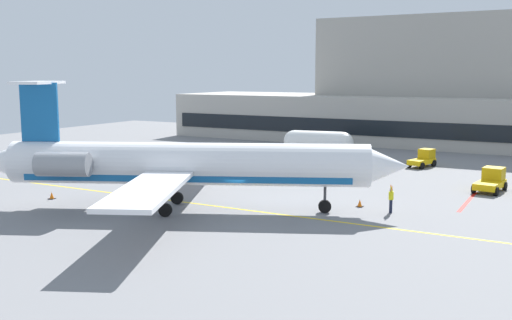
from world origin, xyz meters
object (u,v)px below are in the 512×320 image
(regional_jet, at_px, (181,164))
(pushback_tractor, at_px, (423,159))
(marshaller, at_px, (391,199))
(baggage_tug, at_px, (152,153))
(belt_loader, at_px, (491,180))
(fuel_tank, at_px, (318,142))

(regional_jet, bearing_deg, pushback_tractor, 69.49)
(regional_jet, height_order, marshaller, regional_jet)
(regional_jet, relative_size, marshaller, 15.19)
(baggage_tug, relative_size, marshaller, 1.87)
(baggage_tug, distance_m, belt_loader, 35.42)
(belt_loader, relative_size, fuel_tank, 0.48)
(belt_loader, distance_m, marshaller, 12.69)
(regional_jet, xyz_separation_m, belt_loader, (18.43, 17.96, -2.44))
(fuel_tank, height_order, marshaller, fuel_tank)
(pushback_tractor, xyz_separation_m, marshaller, (2.74, -21.87, 0.14))
(pushback_tractor, height_order, fuel_tank, fuel_tank)
(baggage_tug, height_order, belt_loader, baggage_tug)
(pushback_tractor, xyz_separation_m, fuel_tank, (-13.10, 2.91, 0.76))
(regional_jet, distance_m, marshaller, 14.92)
(belt_loader, height_order, marshaller, marshaller)
(baggage_tug, bearing_deg, fuel_tank, 42.38)
(belt_loader, xyz_separation_m, marshaller, (-5.13, -11.61, 0.10))
(fuel_tank, bearing_deg, belt_loader, -32.12)
(pushback_tractor, bearing_deg, regional_jet, -110.51)
(regional_jet, bearing_deg, marshaller, 25.53)
(regional_jet, xyz_separation_m, baggage_tug, (-16.99, 17.94, -2.43))
(pushback_tractor, relative_size, marshaller, 1.95)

